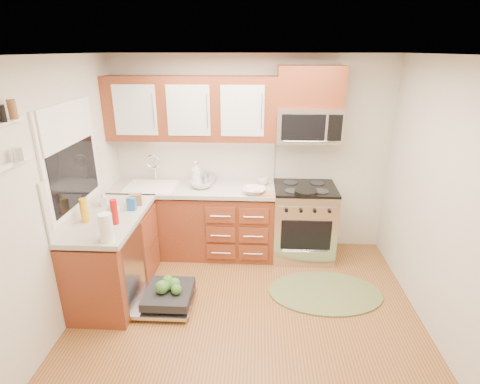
# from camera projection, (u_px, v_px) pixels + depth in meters

# --- Properties ---
(floor) EXTENTS (3.50, 3.50, 0.00)m
(floor) POSITION_uv_depth(u_px,v_px,m) (246.00, 327.00, 3.65)
(floor) COLOR brown
(floor) RESTS_ON ground
(ceiling) EXTENTS (3.50, 3.50, 0.00)m
(ceiling) POSITION_uv_depth(u_px,v_px,m) (248.00, 55.00, 2.75)
(ceiling) COLOR white
(ceiling) RESTS_ON ground
(wall_back) EXTENTS (3.50, 0.04, 2.50)m
(wall_back) POSITION_uv_depth(u_px,v_px,m) (251.00, 156.00, 4.83)
(wall_back) COLOR beige
(wall_back) RESTS_ON ground
(wall_front) EXTENTS (3.50, 0.04, 2.50)m
(wall_front) POSITION_uv_depth(u_px,v_px,m) (232.00, 378.00, 1.57)
(wall_front) COLOR beige
(wall_front) RESTS_ON ground
(wall_left) EXTENTS (0.04, 3.50, 2.50)m
(wall_left) POSITION_uv_depth(u_px,v_px,m) (48.00, 206.00, 3.28)
(wall_left) COLOR beige
(wall_left) RESTS_ON ground
(wall_right) EXTENTS (0.04, 3.50, 2.50)m
(wall_right) POSITION_uv_depth(u_px,v_px,m) (456.00, 214.00, 3.12)
(wall_right) COLOR beige
(wall_right) RESTS_ON ground
(base_cabinet_back) EXTENTS (2.05, 0.60, 0.85)m
(base_cabinet_back) POSITION_uv_depth(u_px,v_px,m) (195.00, 222.00, 4.88)
(base_cabinet_back) COLOR maroon
(base_cabinet_back) RESTS_ON ground
(base_cabinet_left) EXTENTS (0.60, 1.25, 0.85)m
(base_cabinet_left) POSITION_uv_depth(u_px,v_px,m) (114.00, 258.00, 4.05)
(base_cabinet_left) COLOR maroon
(base_cabinet_left) RESTS_ON ground
(countertop_back) EXTENTS (2.07, 0.64, 0.05)m
(countertop_back) POSITION_uv_depth(u_px,v_px,m) (193.00, 189.00, 4.70)
(countertop_back) COLOR #B2AFA3
(countertop_back) RESTS_ON base_cabinet_back
(countertop_left) EXTENTS (0.64, 1.27, 0.05)m
(countertop_left) POSITION_uv_depth(u_px,v_px,m) (110.00, 218.00, 3.88)
(countertop_left) COLOR #B2AFA3
(countertop_left) RESTS_ON base_cabinet_left
(backsplash_back) EXTENTS (2.05, 0.02, 0.57)m
(backsplash_back) POSITION_uv_depth(u_px,v_px,m) (196.00, 158.00, 4.87)
(backsplash_back) COLOR beige
(backsplash_back) RESTS_ON ground
(backsplash_left) EXTENTS (0.02, 1.25, 0.57)m
(backsplash_left) POSITION_uv_depth(u_px,v_px,m) (77.00, 190.00, 3.79)
(backsplash_left) COLOR beige
(backsplash_left) RESTS_ON ground
(upper_cabinets) EXTENTS (2.05, 0.35, 0.75)m
(upper_cabinets) POSITION_uv_depth(u_px,v_px,m) (191.00, 108.00, 4.48)
(upper_cabinets) COLOR maroon
(upper_cabinets) RESTS_ON ground
(cabinet_over_mw) EXTENTS (0.76, 0.35, 0.47)m
(cabinet_over_mw) POSITION_uv_depth(u_px,v_px,m) (310.00, 87.00, 4.32)
(cabinet_over_mw) COLOR maroon
(cabinet_over_mw) RESTS_ON ground
(range) EXTENTS (0.76, 0.64, 0.95)m
(range) POSITION_uv_depth(u_px,v_px,m) (303.00, 222.00, 4.78)
(range) COLOR silver
(range) RESTS_ON ground
(microwave) EXTENTS (0.76, 0.38, 0.40)m
(microwave) POSITION_uv_depth(u_px,v_px,m) (308.00, 125.00, 4.45)
(microwave) COLOR silver
(microwave) RESTS_ON ground
(sink) EXTENTS (0.62, 0.50, 0.26)m
(sink) POSITION_uv_depth(u_px,v_px,m) (152.00, 196.00, 4.75)
(sink) COLOR white
(sink) RESTS_ON ground
(dishwasher) EXTENTS (0.70, 0.60, 0.20)m
(dishwasher) POSITION_uv_depth(u_px,v_px,m) (165.00, 297.00, 3.93)
(dishwasher) COLOR silver
(dishwasher) RESTS_ON ground
(window) EXTENTS (0.03, 1.05, 1.05)m
(window) POSITION_uv_depth(u_px,v_px,m) (71.00, 158.00, 3.64)
(window) COLOR white
(window) RESTS_ON ground
(window_blind) EXTENTS (0.02, 0.96, 0.40)m
(window_blind) POSITION_uv_depth(u_px,v_px,m) (68.00, 124.00, 3.52)
(window_blind) COLOR white
(window_blind) RESTS_ON ground
(shelf_upper) EXTENTS (0.04, 0.40, 0.03)m
(shelf_upper) POSITION_uv_depth(u_px,v_px,m) (5.00, 122.00, 2.67)
(shelf_upper) COLOR white
(shelf_upper) RESTS_ON ground
(shelf_lower) EXTENTS (0.04, 0.40, 0.03)m
(shelf_lower) POSITION_uv_depth(u_px,v_px,m) (14.00, 163.00, 2.78)
(shelf_lower) COLOR white
(shelf_lower) RESTS_ON ground
(rug) EXTENTS (1.34, 0.96, 0.02)m
(rug) POSITION_uv_depth(u_px,v_px,m) (325.00, 293.00, 4.15)
(rug) COLOR olive
(rug) RESTS_ON ground
(skillet) EXTENTS (0.31, 0.31, 0.05)m
(skillet) POSITION_uv_depth(u_px,v_px,m) (306.00, 192.00, 4.37)
(skillet) COLOR black
(skillet) RESTS_ON range
(stock_pot) EXTENTS (0.22, 0.22, 0.11)m
(stock_pot) POSITION_uv_depth(u_px,v_px,m) (208.00, 178.00, 4.81)
(stock_pot) COLOR silver
(stock_pot) RESTS_ON countertop_back
(cutting_board) EXTENTS (0.26, 0.19, 0.02)m
(cutting_board) POSITION_uv_depth(u_px,v_px,m) (265.00, 194.00, 4.44)
(cutting_board) COLOR #B87C54
(cutting_board) RESTS_ON countertop_back
(canister) EXTENTS (0.11, 0.11, 0.18)m
(canister) POSITION_uv_depth(u_px,v_px,m) (208.00, 179.00, 4.70)
(canister) COLOR silver
(canister) RESTS_ON countertop_back
(paper_towel_roll) EXTENTS (0.13, 0.13, 0.26)m
(paper_towel_roll) POSITION_uv_depth(u_px,v_px,m) (106.00, 228.00, 3.32)
(paper_towel_roll) COLOR white
(paper_towel_roll) RESTS_ON countertop_left
(mustard_bottle) EXTENTS (0.09, 0.09, 0.25)m
(mustard_bottle) POSITION_uv_depth(u_px,v_px,m) (84.00, 210.00, 3.70)
(mustard_bottle) COLOR gold
(mustard_bottle) RESTS_ON countertop_left
(red_bottle) EXTENTS (0.09, 0.09, 0.25)m
(red_bottle) POSITION_uv_depth(u_px,v_px,m) (114.00, 212.00, 3.65)
(red_bottle) COLOR #A90F0E
(red_bottle) RESTS_ON countertop_left
(wooden_box) EXTENTS (0.15, 0.13, 0.13)m
(wooden_box) POSITION_uv_depth(u_px,v_px,m) (136.00, 200.00, 4.12)
(wooden_box) COLOR brown
(wooden_box) RESTS_ON countertop_left
(blue_carton) EXTENTS (0.09, 0.06, 0.14)m
(blue_carton) POSITION_uv_depth(u_px,v_px,m) (132.00, 204.00, 3.99)
(blue_carton) COLOR #2360A5
(blue_carton) RESTS_ON countertop_left
(bowl_a) EXTENTS (0.31, 0.31, 0.07)m
(bowl_a) POSITION_uv_depth(u_px,v_px,m) (254.00, 191.00, 4.47)
(bowl_a) COLOR #999999
(bowl_a) RESTS_ON countertop_back
(bowl_b) EXTENTS (0.29, 0.29, 0.08)m
(bowl_b) POSITION_uv_depth(u_px,v_px,m) (201.00, 184.00, 4.65)
(bowl_b) COLOR #999999
(bowl_b) RESTS_ON countertop_back
(cup) EXTENTS (0.13, 0.13, 0.10)m
(cup) POSITION_uv_depth(u_px,v_px,m) (263.00, 181.00, 4.74)
(cup) COLOR #999999
(cup) RESTS_ON countertop_back
(soap_bottle_a) EXTENTS (0.13, 0.13, 0.32)m
(soap_bottle_a) POSITION_uv_depth(u_px,v_px,m) (196.00, 174.00, 4.65)
(soap_bottle_a) COLOR #999999
(soap_bottle_a) RESTS_ON countertop_back
(soap_bottle_b) EXTENTS (0.10, 0.10, 0.17)m
(soap_bottle_b) POSITION_uv_depth(u_px,v_px,m) (104.00, 199.00, 4.10)
(soap_bottle_b) COLOR #999999
(soap_bottle_b) RESTS_ON countertop_left
(soap_bottle_c) EXTENTS (0.13, 0.13, 0.16)m
(soap_bottle_c) POSITION_uv_depth(u_px,v_px,m) (113.00, 207.00, 3.87)
(soap_bottle_c) COLOR #999999
(soap_bottle_c) RESTS_ON countertop_left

